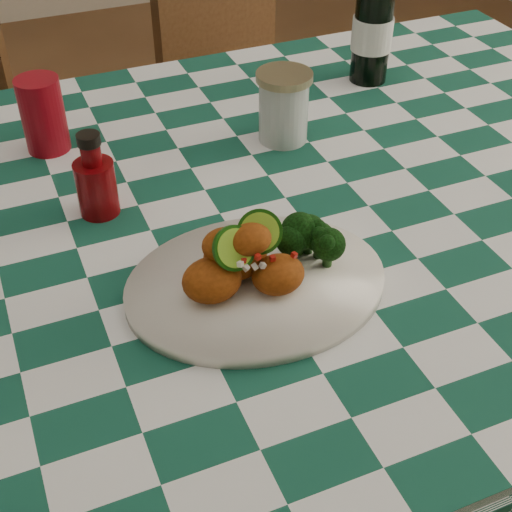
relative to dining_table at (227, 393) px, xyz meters
name	(u,v)px	position (x,y,z in m)	size (l,w,h in m)	color
dining_table	(227,393)	(0.00, 0.00, 0.00)	(1.66, 1.06, 0.79)	#134A38
plate	(256,285)	(-0.02, -0.17, 0.40)	(0.33, 0.26, 0.02)	white
fried_chicken_pile	(248,254)	(-0.03, -0.17, 0.45)	(0.14, 0.10, 0.09)	#933E0E
broccoli_side	(311,239)	(0.06, -0.16, 0.44)	(0.08, 0.08, 0.06)	black
red_tumbler	(43,115)	(-0.19, 0.28, 0.45)	(0.07, 0.07, 0.12)	maroon
ketchup_bottle	(94,175)	(-0.16, 0.07, 0.46)	(0.06, 0.06, 0.13)	#5D0407
mason_jar	(284,107)	(0.17, 0.16, 0.45)	(0.09, 0.09, 0.12)	#B2BCBA
beer_bottle	(374,15)	(0.41, 0.30, 0.52)	(0.07, 0.07, 0.25)	black
wooden_chair_right	(259,141)	(0.38, 0.77, 0.01)	(0.37, 0.39, 0.81)	#472814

